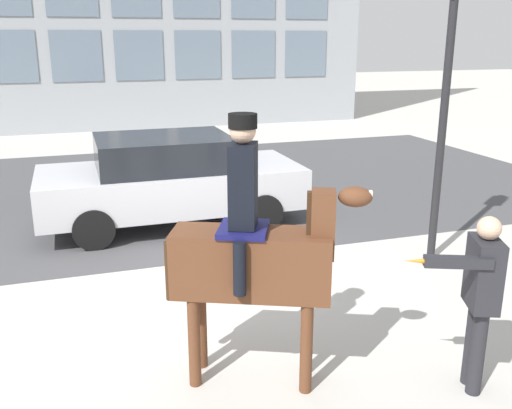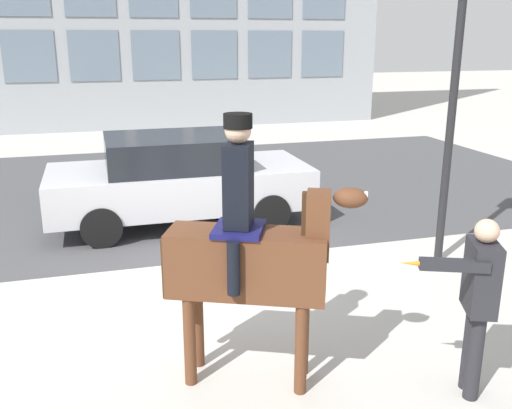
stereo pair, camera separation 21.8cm
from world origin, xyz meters
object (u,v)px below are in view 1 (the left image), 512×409
(traffic_light, at_px, (450,52))
(pedestrian_bystander, at_px, (480,291))
(mounted_horse_lead, at_px, (255,254))
(street_car_near_lane, at_px, (169,179))

(traffic_light, bearing_deg, pedestrian_bystander, -118.72)
(mounted_horse_lead, bearing_deg, pedestrian_bystander, 1.28)
(street_car_near_lane, xyz_separation_m, traffic_light, (3.25, -2.77, 2.09))
(street_car_near_lane, bearing_deg, traffic_light, -40.44)
(traffic_light, bearing_deg, mounted_horse_lead, -148.26)
(mounted_horse_lead, relative_size, pedestrian_bystander, 1.51)
(pedestrian_bystander, bearing_deg, traffic_light, -96.27)
(pedestrian_bystander, relative_size, street_car_near_lane, 0.38)
(mounted_horse_lead, xyz_separation_m, street_car_near_lane, (0.07, 4.82, -0.47))
(street_car_near_lane, distance_m, traffic_light, 4.76)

